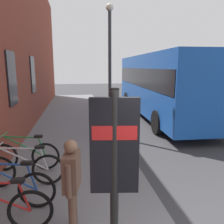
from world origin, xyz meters
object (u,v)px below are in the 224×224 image
bicycle_end_of_row (9,189)px  bicycle_mid_rack (25,156)px  pedestrian_by_facade (72,177)px  transit_info_sign (114,159)px  city_bus (160,82)px  street_lamp (110,59)px  bicycle_by_door (24,169)px

bicycle_end_of_row → bicycle_mid_rack: bearing=1.5°
pedestrian_by_facade → bicycle_end_of_row: bearing=55.5°
bicycle_end_of_row → transit_info_sign: 2.72m
pedestrian_by_facade → city_bus: bearing=-28.6°
transit_info_sign → street_lamp: size_ratio=0.49×
bicycle_end_of_row → pedestrian_by_facade: bearing=-124.5°
bicycle_end_of_row → bicycle_by_door: same height
bicycle_end_of_row → street_lamp: (4.49, -2.59, 2.51)m
city_bus → pedestrian_by_facade: 9.88m
bicycle_end_of_row → street_lamp: 5.76m
bicycle_by_door → pedestrian_by_facade: pedestrian_by_facade is taller
bicycle_end_of_row → transit_info_sign: transit_info_sign is taller
city_bus → street_lamp: street_lamp is taller
street_lamp → city_bus: bearing=-44.7°
transit_info_sign → pedestrian_by_facade: 1.25m
pedestrian_by_facade → street_lamp: bearing=-14.8°
bicycle_mid_rack → city_bus: (6.20, -5.93, 1.41)m
city_bus → pedestrian_by_facade: (-8.65, 4.71, -0.86)m
city_bus → bicycle_mid_rack: bearing=136.3°
bicycle_end_of_row → bicycle_mid_rack: same height
bicycle_by_door → pedestrian_by_facade: bearing=-146.3°
transit_info_sign → street_lamp: 6.44m
bicycle_mid_rack → transit_info_sign: transit_info_sign is taller
bicycle_mid_rack → street_lamp: size_ratio=0.36×
city_bus → street_lamp: 4.82m
pedestrian_by_facade → bicycle_mid_rack: bearing=26.6°
bicycle_by_door → bicycle_mid_rack: 0.84m
city_bus → bicycle_by_door: bearing=140.6°
transit_info_sign → pedestrian_by_facade: (0.93, 0.51, -0.66)m
city_bus → transit_info_sign: bearing=156.3°
bicycle_by_door → bicycle_mid_rack: size_ratio=1.00×
bicycle_mid_rack → street_lamp: bearing=-42.6°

